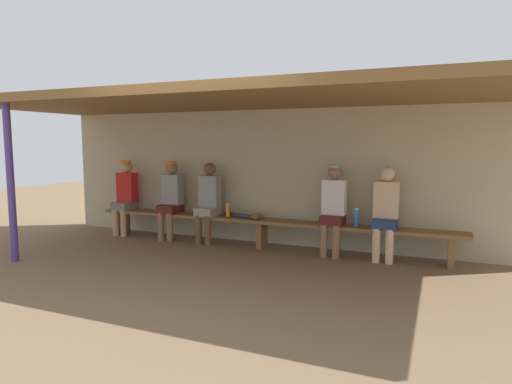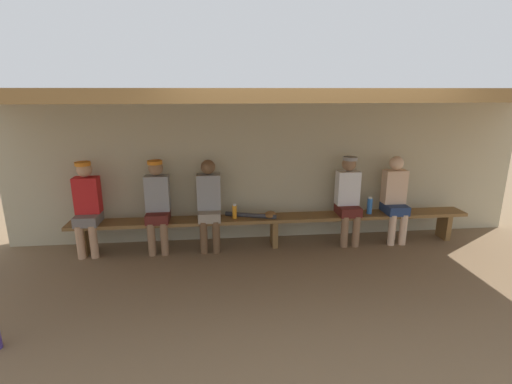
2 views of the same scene
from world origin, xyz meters
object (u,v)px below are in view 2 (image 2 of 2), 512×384
(player_in_blue, at_px, (209,201))
(water_bottle_orange, at_px, (235,212))
(bench, at_px, (274,221))
(player_leftmost, at_px, (87,204))
(water_bottle_green, at_px, (370,206))
(player_middle, at_px, (348,196))
(player_with_sunglasses, at_px, (395,196))
(baseball_glove_worn, at_px, (270,214))
(baseball_bat, at_px, (251,215))
(player_in_red, at_px, (157,202))

(player_in_blue, bearing_deg, water_bottle_orange, -2.92)
(bench, distance_m, player_leftmost, 2.71)
(bench, relative_size, player_leftmost, 4.46)
(bench, bearing_deg, water_bottle_green, -0.60)
(player_middle, relative_size, player_in_blue, 1.01)
(player_with_sunglasses, height_order, player_leftmost, player_leftmost)
(player_middle, distance_m, baseball_glove_worn, 1.22)
(player_in_blue, distance_m, water_bottle_green, 2.45)
(water_bottle_green, bearing_deg, player_leftmost, 179.74)
(water_bottle_green, bearing_deg, baseball_bat, 179.51)
(bench, height_order, baseball_bat, baseball_bat)
(player_in_blue, bearing_deg, baseball_bat, -0.29)
(player_leftmost, bearing_deg, player_in_blue, -0.02)
(baseball_bat, bearing_deg, water_bottle_green, 17.59)
(player_with_sunglasses, xyz_separation_m, player_middle, (-0.75, 0.00, 0.02))
(player_middle, bearing_deg, baseball_bat, -179.86)
(player_in_red, bearing_deg, water_bottle_green, -0.34)
(player_with_sunglasses, relative_size, player_in_blue, 1.00)
(player_with_sunglasses, height_order, baseball_bat, player_with_sunglasses)
(player_middle, xyz_separation_m, baseball_bat, (-1.49, -0.00, -0.25))
(player_leftmost, height_order, baseball_bat, player_leftmost)
(player_middle, xyz_separation_m, water_bottle_orange, (-1.73, -0.02, -0.18))
(player_leftmost, relative_size, water_bottle_green, 5.11)
(player_in_red, xyz_separation_m, player_middle, (2.84, 0.00, 0.00))
(player_in_red, distance_m, baseball_glove_worn, 1.66)
(water_bottle_orange, bearing_deg, player_in_red, 179.00)
(player_with_sunglasses, distance_m, player_leftmost, 4.56)
(bench, relative_size, water_bottle_green, 22.78)
(bench, distance_m, player_middle, 1.19)
(water_bottle_green, xyz_separation_m, baseball_glove_worn, (-1.54, -0.02, -0.08))
(bench, xyz_separation_m, player_in_blue, (-0.97, 0.00, 0.34))
(player_middle, bearing_deg, baseball_glove_worn, -178.35)
(player_in_red, distance_m, player_in_blue, 0.74)
(baseball_glove_worn, bearing_deg, water_bottle_orange, 107.62)
(water_bottle_orange, bearing_deg, player_middle, 0.64)
(water_bottle_green, relative_size, water_bottle_orange, 1.20)
(player_leftmost, bearing_deg, water_bottle_orange, -0.53)
(water_bottle_green, height_order, water_bottle_orange, water_bottle_green)
(baseball_bat, bearing_deg, water_bottle_orange, -158.20)
(bench, xyz_separation_m, player_in_red, (-1.71, 0.00, 0.36))
(bench, bearing_deg, baseball_glove_worn, -154.80)
(player_in_red, relative_size, player_middle, 1.00)
(bench, distance_m, baseball_bat, 0.37)
(player_in_blue, relative_size, player_leftmost, 0.99)
(bench, distance_m, water_bottle_orange, 0.62)
(bench, xyz_separation_m, player_with_sunglasses, (1.88, 0.00, 0.34))
(player_in_blue, bearing_deg, player_with_sunglasses, 0.00)
(water_bottle_orange, height_order, baseball_glove_worn, water_bottle_orange)
(water_bottle_orange, xyz_separation_m, baseball_glove_worn, (0.53, -0.02, -0.06))
(bench, height_order, player_middle, player_middle)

